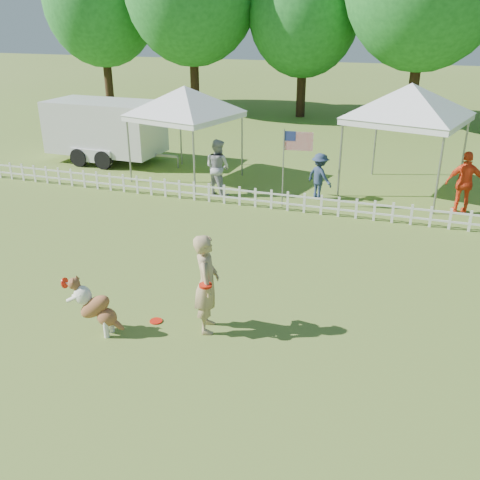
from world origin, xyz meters
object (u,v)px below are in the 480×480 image
Objects in this scene: cargo_trailer at (106,131)px; spectator_a at (218,167)px; spectator_c at (465,183)px; handler at (207,284)px; flag_pole at (283,169)px; canopy_tent_right at (405,141)px; canopy_tent_left at (186,135)px; frisbee_on_turf at (156,321)px; spectator_b at (320,176)px; dog at (96,307)px.

cargo_trailer is 3.03× the size of spectator_a.
cargo_trailer is 13.15m from spectator_c.
flag_pole is at bearing -14.68° from handler.
handler is 7.11m from flag_pole.
canopy_tent_right is 11.21m from cargo_trailer.
handler is at bearing -49.64° from canopy_tent_left.
frisbee_on_turf is at bearing 45.76° from spectator_c.
spectator_c is at bearing -145.66° from spectator_b.
dog is 11.09m from spectator_c.
canopy_tent_right is at bearing 31.41° from flag_pole.
frisbee_on_turf is 9.69m from canopy_tent_left.
spectator_c is at bearing 55.90° from frisbee_on_turf.
flag_pole is at bearing 2.50° from spectator_c.
dog is 0.46× the size of flag_pole.
spectator_a is 0.98× the size of spectator_c.
handler is 1.03× the size of spectator_c.
handler is 9.90m from canopy_tent_left.
dog reaches higher than frisbee_on_turf.
canopy_tent_left is at bearing 102.80° from dog.
spectator_b reaches higher than dog.
frisbee_on_turf is at bearing -101.49° from flag_pole.
handler is at bearing 131.00° from spectator_a.
spectator_b is (-2.37, -1.52, -0.97)m from canopy_tent_right.
spectator_c is (7.35, 0.69, 0.02)m from spectator_a.
dog is at bearing 109.31° from spectator_b.
canopy_tent_left is (-3.37, 8.95, 1.55)m from frisbee_on_turf.
spectator_b is (3.16, 0.63, -0.17)m from spectator_a.
flag_pole is (-3.27, -2.61, -0.53)m from canopy_tent_right.
cargo_trailer is 3.74× the size of spectator_b.
canopy_tent_right is 1.45× the size of flag_pole.
canopy_tent_left is (-4.39, 8.85, 0.62)m from handler.
flag_pole is at bearing -10.26° from canopy_tent_left.
canopy_tent_left is 1.71× the size of spectator_c.
canopy_tent_left is 9.06m from spectator_c.
canopy_tent_left is 4.94m from spectator_b.
dog is (-1.84, -0.77, -0.41)m from handler.
flag_pole reaches higher than dog.
frisbee_on_turf is 0.13× the size of spectator_c.
canopy_tent_left reaches higher than handler.
dog is at bearing 94.27° from handler.
spectator_a reaches higher than spectator_b.
handler is at bearing -48.97° from cargo_trailer.
canopy_tent_right is at bearing -137.62° from spectator_a.
frisbee_on_turf is 0.13× the size of spectator_a.
handler is 9.44m from spectator_c.
cargo_trailer is (-7.37, 10.18, 1.18)m from frisbee_on_turf.
spectator_c reaches higher than dog.
canopy_tent_left is at bearing 110.63° from frisbee_on_turf.
cargo_trailer is 8.47m from flag_pole.
canopy_tent_right is 0.63× the size of cargo_trailer.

